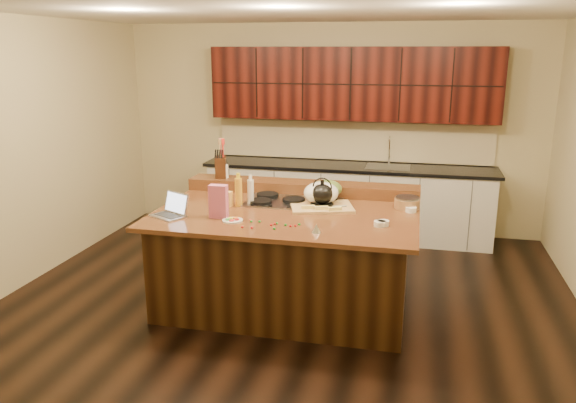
# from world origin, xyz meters

# --- Properties ---
(room) EXTENTS (5.52, 5.02, 2.72)m
(room) POSITION_xyz_m (0.00, 0.00, 1.35)
(room) COLOR black
(room) RESTS_ON ground
(island) EXTENTS (2.40, 1.60, 0.92)m
(island) POSITION_xyz_m (0.00, 0.00, 0.46)
(island) COLOR black
(island) RESTS_ON ground
(back_ledge) EXTENTS (2.40, 0.30, 0.12)m
(back_ledge) POSITION_xyz_m (0.00, 0.70, 0.98)
(back_ledge) COLOR black
(back_ledge) RESTS_ON island
(cooktop) EXTENTS (0.92, 0.52, 0.05)m
(cooktop) POSITION_xyz_m (0.00, 0.30, 0.94)
(cooktop) COLOR gray
(cooktop) RESTS_ON island
(back_counter) EXTENTS (3.70, 0.66, 2.40)m
(back_counter) POSITION_xyz_m (0.30, 2.23, 0.98)
(back_counter) COLOR silver
(back_counter) RESTS_ON ground
(kettle) EXTENTS (0.23, 0.23, 0.19)m
(kettle) POSITION_xyz_m (0.30, 0.17, 1.06)
(kettle) COLOR black
(kettle) RESTS_ON cooktop
(green_bowl) EXTENTS (0.34, 0.34, 0.17)m
(green_bowl) POSITION_xyz_m (0.30, 0.43, 1.05)
(green_bowl) COLOR #516D2B
(green_bowl) RESTS_ON cooktop
(laptop) EXTENTS (0.37, 0.34, 0.21)m
(laptop) POSITION_xyz_m (-0.97, -0.37, 0.98)
(laptop) COLOR #B7B7BC
(laptop) RESTS_ON island
(oil_bottle) EXTENTS (0.09, 0.09, 0.27)m
(oil_bottle) POSITION_xyz_m (-0.49, 0.07, 1.06)
(oil_bottle) COLOR gold
(oil_bottle) RESTS_ON island
(vinegar_bottle) EXTENTS (0.08, 0.08, 0.25)m
(vinegar_bottle) POSITION_xyz_m (-0.38, 0.13, 1.04)
(vinegar_bottle) COLOR silver
(vinegar_bottle) RESTS_ON island
(wooden_tray) EXTENTS (0.67, 0.57, 0.23)m
(wooden_tray) POSITION_xyz_m (0.28, 0.23, 1.02)
(wooden_tray) COLOR tan
(wooden_tray) RESTS_ON island
(ramekin_a) EXTENTS (0.10, 0.10, 0.04)m
(ramekin_a) POSITION_xyz_m (0.87, -0.27, 0.94)
(ramekin_a) COLOR white
(ramekin_a) RESTS_ON island
(ramekin_b) EXTENTS (0.11, 0.11, 0.04)m
(ramekin_b) POSITION_xyz_m (0.90, -0.24, 0.94)
(ramekin_b) COLOR white
(ramekin_b) RESTS_ON island
(ramekin_c) EXTENTS (0.12, 0.12, 0.04)m
(ramekin_c) POSITION_xyz_m (1.12, 0.24, 0.94)
(ramekin_c) COLOR white
(ramekin_c) RESTS_ON island
(strainer_bowl) EXTENTS (0.31, 0.31, 0.09)m
(strainer_bowl) POSITION_xyz_m (1.08, 0.36, 0.97)
(strainer_bowl) COLOR #996B3F
(strainer_bowl) RESTS_ON island
(kitchen_timer) EXTENTS (0.08, 0.08, 0.07)m
(kitchen_timer) POSITION_xyz_m (0.38, -0.55, 0.96)
(kitchen_timer) COLOR silver
(kitchen_timer) RESTS_ON island
(pink_bag) EXTENTS (0.16, 0.09, 0.30)m
(pink_bag) POSITION_xyz_m (-0.54, -0.33, 1.07)
(pink_bag) COLOR #C15B7F
(pink_bag) RESTS_ON island
(candy_plate) EXTENTS (0.24, 0.24, 0.01)m
(candy_plate) POSITION_xyz_m (-0.39, -0.40, 0.93)
(candy_plate) COLOR white
(candy_plate) RESTS_ON island
(package_box) EXTENTS (0.12, 0.09, 0.15)m
(package_box) POSITION_xyz_m (-0.60, 0.04, 0.99)
(package_box) COLOR #F3B855
(package_box) RESTS_ON island
(utensil_crock) EXTENTS (0.15, 0.15, 0.14)m
(utensil_crock) POSITION_xyz_m (-0.86, 0.70, 1.11)
(utensil_crock) COLOR white
(utensil_crock) RESTS_ON back_ledge
(knife_block) EXTENTS (0.16, 0.21, 0.22)m
(knife_block) POSITION_xyz_m (-0.89, 0.70, 1.15)
(knife_block) COLOR black
(knife_block) RESTS_ON back_ledge
(gumdrop_0) EXTENTS (0.02, 0.02, 0.02)m
(gumdrop_0) POSITION_xyz_m (-0.23, -0.38, 0.93)
(gumdrop_0) COLOR red
(gumdrop_0) RESTS_ON island
(gumdrop_1) EXTENTS (0.02, 0.02, 0.02)m
(gumdrop_1) POSITION_xyz_m (0.20, -0.40, 0.93)
(gumdrop_1) COLOR #198C26
(gumdrop_1) RESTS_ON island
(gumdrop_2) EXTENTS (0.02, 0.02, 0.02)m
(gumdrop_2) POSITION_xyz_m (-0.25, -0.57, 0.93)
(gumdrop_2) COLOR red
(gumdrop_2) RESTS_ON island
(gumdrop_3) EXTENTS (0.02, 0.02, 0.02)m
(gumdrop_3) POSITION_xyz_m (-0.15, -0.39, 0.93)
(gumdrop_3) COLOR #198C26
(gumdrop_3) RESTS_ON island
(gumdrop_4) EXTENTS (0.02, 0.02, 0.02)m
(gumdrop_4) POSITION_xyz_m (0.14, -0.46, 0.93)
(gumdrop_4) COLOR red
(gumdrop_4) RESTS_ON island
(gumdrop_5) EXTENTS (0.02, 0.02, 0.02)m
(gumdrop_5) POSITION_xyz_m (0.01, -0.41, 0.93)
(gumdrop_5) COLOR #198C26
(gumdrop_5) RESTS_ON island
(gumdrop_6) EXTENTS (0.02, 0.02, 0.02)m
(gumdrop_6) POSITION_xyz_m (-0.17, -0.58, 0.93)
(gumdrop_6) COLOR red
(gumdrop_6) RESTS_ON island
(gumdrop_7) EXTENTS (0.02, 0.02, 0.02)m
(gumdrop_7) POSITION_xyz_m (-0.22, -0.41, 0.93)
(gumdrop_7) COLOR #198C26
(gumdrop_7) RESTS_ON island
(gumdrop_8) EXTENTS (0.02, 0.02, 0.02)m
(gumdrop_8) POSITION_xyz_m (-0.03, -0.47, 0.93)
(gumdrop_8) COLOR red
(gumdrop_8) RESTS_ON island
(gumdrop_9) EXTENTS (0.02, 0.02, 0.02)m
(gumdrop_9) POSITION_xyz_m (0.02, -0.56, 0.93)
(gumdrop_9) COLOR #198C26
(gumdrop_9) RESTS_ON island
(gumdrop_10) EXTENTS (0.02, 0.02, 0.02)m
(gumdrop_10) POSITION_xyz_m (-0.01, -0.43, 0.93)
(gumdrop_10) COLOR red
(gumdrop_10) RESTS_ON island
(gumdrop_11) EXTENTS (0.02, 0.02, 0.02)m
(gumdrop_11) POSITION_xyz_m (0.09, -0.44, 0.93)
(gumdrop_11) COLOR #198C26
(gumdrop_11) RESTS_ON island
(gumdrop_12) EXTENTS (0.02, 0.02, 0.02)m
(gumdrop_12) POSITION_xyz_m (0.18, -0.44, 0.93)
(gumdrop_12) COLOR red
(gumdrop_12) RESTS_ON island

